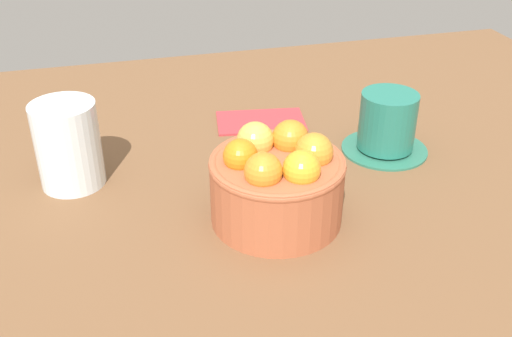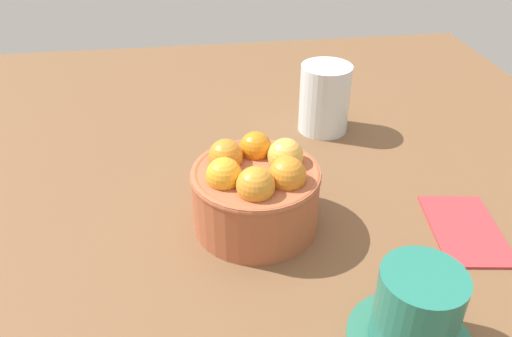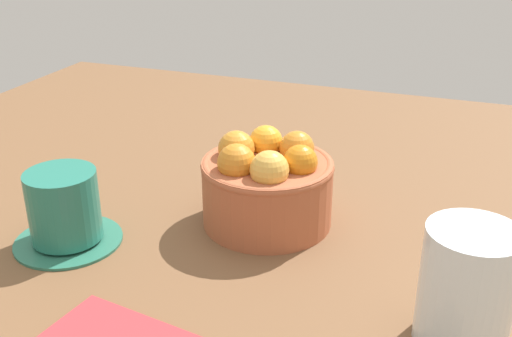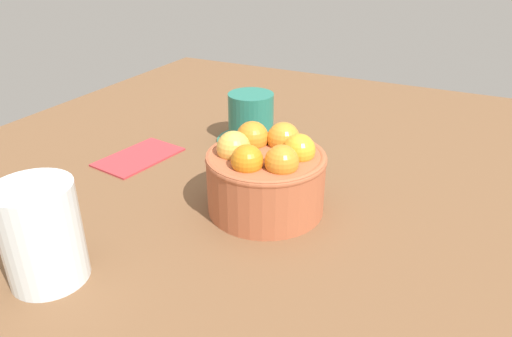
# 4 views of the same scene
# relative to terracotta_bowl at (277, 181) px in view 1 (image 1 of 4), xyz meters

# --- Properties ---
(ground_plane) EXTENTS (1.22, 1.06, 0.05)m
(ground_plane) POSITION_rel_terracotta_bowl_xyz_m (0.00, 0.00, -0.07)
(ground_plane) COLOR brown
(terracotta_bowl) EXTENTS (0.14, 0.14, 0.10)m
(terracotta_bowl) POSITION_rel_terracotta_bowl_xyz_m (0.00, 0.00, 0.00)
(terracotta_bowl) COLOR #AD5938
(terracotta_bowl) RESTS_ON ground_plane
(coffee_cup) EXTENTS (0.11, 0.11, 0.08)m
(coffee_cup) POSITION_rel_terracotta_bowl_xyz_m (-0.18, -0.11, -0.01)
(coffee_cup) COLOR #2B6E57
(coffee_cup) RESTS_ON ground_plane
(water_glass) EXTENTS (0.07, 0.07, 0.10)m
(water_glass) POSITION_rel_terracotta_bowl_xyz_m (0.21, -0.13, 0.00)
(water_glass) COLOR silver
(water_glass) RESTS_ON ground_plane
(folded_napkin) EXTENTS (0.13, 0.09, 0.01)m
(folded_napkin) POSITION_rel_terracotta_bowl_xyz_m (-0.04, -0.23, -0.04)
(folded_napkin) COLOR #B23338
(folded_napkin) RESTS_ON ground_plane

